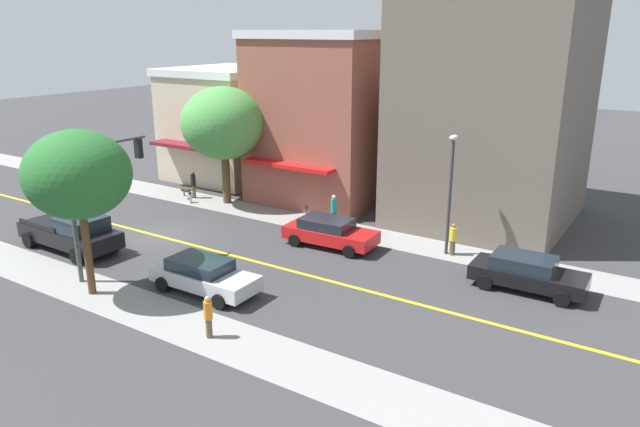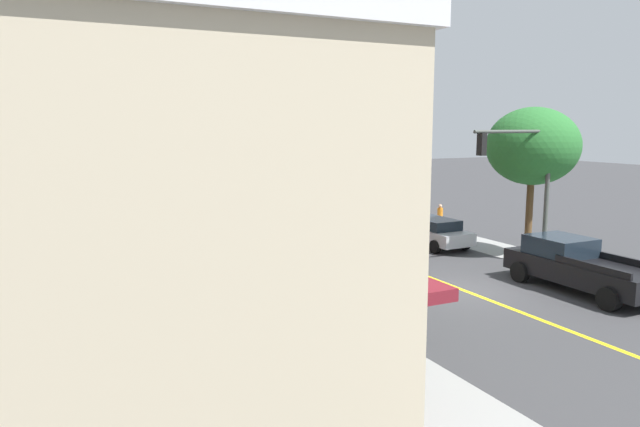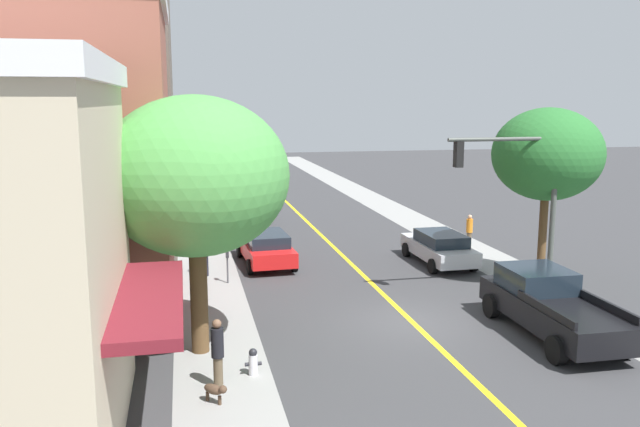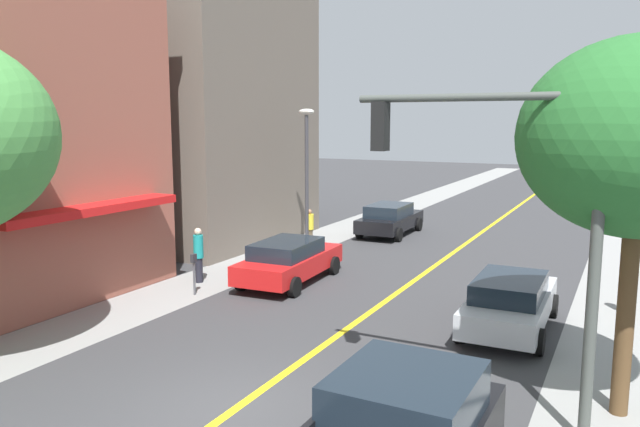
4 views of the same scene
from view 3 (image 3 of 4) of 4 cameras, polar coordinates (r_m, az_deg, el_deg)
The scene contains 21 objects.
ground_plane at distance 21.64m, azimuth 8.10°, elevation -9.40°, with size 140.00×140.00×0.00m, color #38383A.
sidewalk_left at distance 20.44m, azimuth -9.06°, elevation -10.59°, with size 2.55×126.00×0.01m, color gray.
sidewalk_right at distance 24.46m, azimuth 22.25°, elevation -7.77°, with size 2.55×126.00×0.01m, color gray.
road_centerline_stripe at distance 21.64m, azimuth 8.10°, elevation -9.39°, with size 0.20×126.00×0.00m, color yellow.
corner_shop_building at distance 23.35m, azimuth -25.87°, elevation 4.38°, with size 11.31×8.27×10.52m.
tan_rowhouse at distance 33.27m, azimuth -21.99°, elevation 9.46°, with size 10.74×9.32×14.52m.
street_tree_left_near at distance 26.22m, azimuth 19.33°, elevation 4.89°, with size 4.15×4.15×6.87m.
street_tree_right_corner at distance 18.15m, azimuth -10.92°, elevation 3.18°, with size 5.21×5.21×7.28m.
fire_hydrant at distance 17.52m, azimuth -5.89°, elevation -12.84°, with size 0.44×0.24×0.73m.
parking_meter at distance 25.82m, azimuth -8.14°, elevation -4.22°, with size 0.12×0.18×1.30m.
traffic_light_mast at distance 24.21m, azimuth 17.35°, elevation 2.29°, with size 4.25×0.32×6.13m.
street_lamp at distance 33.25m, azimuth -9.83°, elevation 3.81°, with size 0.70×0.36×5.88m.
red_sedan_left_curb at distance 28.60m, azimuth -4.77°, elevation -2.97°, with size 2.29×4.80×1.44m.
silver_sedan_right_curb at distance 29.05m, azimuth 10.42°, elevation -2.90°, with size 2.11×4.77×1.44m.
black_sedan_left_curb at distance 38.10m, azimuth -6.77°, elevation 0.25°, with size 2.18×4.71×1.48m.
black_pickup_truck at distance 21.33m, azimuth 19.48°, elevation -7.55°, with size 2.40×5.84×1.87m.
pedestrian_orange_shirt at distance 32.67m, azimuth 12.98°, elevation -1.41°, with size 0.31×0.31×1.61m.
pedestrian_teal_shirt at distance 26.99m, azimuth -10.06°, elevation -3.36°, with size 0.33×0.33×1.86m.
pedestrian_black_shirt at distance 16.68m, azimuth -8.98°, elevation -11.86°, with size 0.32×0.32×1.80m.
pedestrian_yellow_shirt at distance 33.96m, azimuth -9.75°, elevation -0.90°, with size 0.36×0.36×1.60m.
small_dog at distance 16.15m, azimuth -9.21°, elevation -15.04°, with size 0.59×0.60×0.51m.
Camera 3 is at (-7.15, -19.15, 7.11)m, focal length 36.45 mm.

